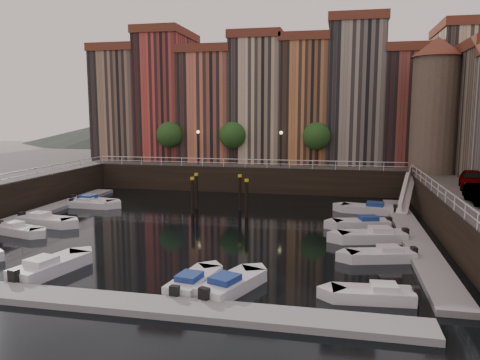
% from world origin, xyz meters
% --- Properties ---
extents(ground, '(200.00, 200.00, 0.00)m').
position_xyz_m(ground, '(0.00, 0.00, 0.00)').
color(ground, black).
rests_on(ground, ground).
extents(quay_far, '(80.00, 20.00, 3.00)m').
position_xyz_m(quay_far, '(0.00, 26.00, 1.50)').
color(quay_far, black).
rests_on(quay_far, ground).
extents(dock_left, '(2.00, 28.00, 0.35)m').
position_xyz_m(dock_left, '(-16.20, -1.00, 0.17)').
color(dock_left, gray).
rests_on(dock_left, ground).
extents(dock_right, '(2.00, 28.00, 0.35)m').
position_xyz_m(dock_right, '(16.20, -1.00, 0.17)').
color(dock_right, gray).
rests_on(dock_right, ground).
extents(dock_near, '(30.00, 2.00, 0.35)m').
position_xyz_m(dock_near, '(0.00, -17.00, 0.17)').
color(dock_near, gray).
rests_on(dock_near, ground).
extents(mountains, '(145.00, 100.00, 18.00)m').
position_xyz_m(mountains, '(1.72, 110.00, 7.92)').
color(mountains, '#2D382D').
rests_on(mountains, ground).
extents(far_terrace, '(48.70, 10.30, 17.50)m').
position_xyz_m(far_terrace, '(3.31, 23.50, 10.95)').
color(far_terrace, '#92745D').
rests_on(far_terrace, quay_far).
extents(corner_tower, '(5.20, 5.20, 13.80)m').
position_xyz_m(corner_tower, '(20.00, 14.50, 10.19)').
color(corner_tower, '#6B5B4C').
rests_on(corner_tower, quay_right).
extents(promenade_trees, '(21.20, 3.20, 5.20)m').
position_xyz_m(promenade_trees, '(-1.33, 18.20, 6.58)').
color(promenade_trees, black).
rests_on(promenade_trees, quay_far).
extents(street_lamps, '(10.36, 0.36, 4.18)m').
position_xyz_m(street_lamps, '(-1.00, 17.20, 5.90)').
color(street_lamps, black).
rests_on(street_lamps, quay_far).
extents(railings, '(36.08, 34.04, 0.52)m').
position_xyz_m(railings, '(0.00, 4.88, 3.79)').
color(railings, white).
rests_on(railings, ground).
extents(gangway, '(2.78, 8.32, 3.73)m').
position_xyz_m(gangway, '(17.10, 10.00, 1.92)').
color(gangway, white).
rests_on(gangway, ground).
extents(mooring_pilings, '(5.92, 3.30, 3.78)m').
position_xyz_m(mooring_pilings, '(-0.26, 4.81, 1.65)').
color(mooring_pilings, black).
rests_on(mooring_pilings, ground).
extents(boat_left_1, '(4.50, 2.55, 1.01)m').
position_xyz_m(boat_left_1, '(-13.37, -6.04, 0.34)').
color(boat_left_1, silver).
rests_on(boat_left_1, ground).
extents(boat_left_2, '(5.12, 2.37, 1.15)m').
position_xyz_m(boat_left_2, '(-13.12, -3.07, 0.39)').
color(boat_left_2, silver).
rests_on(boat_left_2, ground).
extents(boat_left_3, '(4.31, 1.68, 0.99)m').
position_xyz_m(boat_left_3, '(-13.29, 4.46, 0.33)').
color(boat_left_3, silver).
rests_on(boat_left_3, ground).
extents(boat_left_4, '(5.26, 2.64, 1.18)m').
position_xyz_m(boat_left_4, '(-13.47, 5.21, 0.40)').
color(boat_left_4, silver).
rests_on(boat_left_4, ground).
extents(boat_right_0, '(4.28, 1.87, 0.97)m').
position_xyz_m(boat_right_0, '(12.58, -13.68, 0.33)').
color(boat_right_0, silver).
rests_on(boat_right_0, ground).
extents(boat_right_1, '(4.52, 2.64, 1.01)m').
position_xyz_m(boat_right_1, '(13.48, -6.96, 0.34)').
color(boat_right_1, silver).
rests_on(boat_right_1, ground).
extents(boat_right_2, '(5.17, 2.94, 1.16)m').
position_xyz_m(boat_right_2, '(13.24, -2.49, 0.39)').
color(boat_right_2, silver).
rests_on(boat_right_2, ground).
extents(boat_right_3, '(4.80, 2.75, 1.08)m').
position_xyz_m(boat_right_3, '(12.65, 1.49, 0.36)').
color(boat_right_3, silver).
rests_on(boat_right_3, ground).
extents(boat_right_4, '(5.12, 2.56, 1.15)m').
position_xyz_m(boat_right_4, '(13.52, 7.58, 0.39)').
color(boat_right_4, silver).
rests_on(boat_right_4, ground).
extents(boat_near_1, '(2.88, 5.24, 1.17)m').
position_xyz_m(boat_near_1, '(-5.62, -13.49, 0.40)').
color(boat_near_1, silver).
rests_on(boat_near_1, ground).
extents(boat_near_2, '(2.20, 4.48, 1.01)m').
position_xyz_m(boat_near_2, '(3.25, -13.90, 0.34)').
color(boat_near_2, silver).
rests_on(boat_near_2, ground).
extents(boat_near_3, '(3.23, 4.80, 1.09)m').
position_xyz_m(boat_near_3, '(5.29, -14.00, 0.37)').
color(boat_near_3, silver).
rests_on(boat_near_3, ground).
extents(car_a, '(2.66, 4.85, 1.56)m').
position_xyz_m(car_a, '(21.32, 4.22, 3.78)').
color(car_a, gray).
rests_on(car_a, quay_right).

